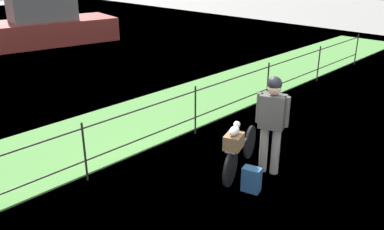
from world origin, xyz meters
The scene contains 10 objects.
ground_plane centered at (0.00, 0.00, 0.00)m, with size 60.00×60.00×0.00m, color gray.
grass_strip centered at (0.00, 3.34, 0.01)m, with size 27.00×2.40×0.03m, color #569342.
iron_fence centered at (0.00, 2.00, 0.61)m, with size 18.04×0.04×1.02m.
bicycle_main centered at (0.69, 0.39, 0.32)m, with size 1.58×0.59×0.60m.
wooden_crate centered at (0.33, 0.27, 0.72)m, with size 0.33×0.25×0.23m, color brown.
terrier_dog centered at (0.35, 0.27, 0.92)m, with size 0.32×0.23×0.18m.
cyclist_person centered at (1.00, 0.03, 1.00)m, with size 0.38×0.52×1.68m.
backpack_on_paving centered at (0.31, -0.12, 0.20)m, with size 0.28×0.18×0.40m, color #28517A.
mooring_bollard centered at (3.31, 1.50, 0.24)m, with size 0.20×0.20×0.49m, color #38383D.
moored_boat_mid centered at (3.56, 12.60, 0.87)m, with size 5.89×3.21×4.03m.
Camera 1 is at (-4.28, -3.26, 3.47)m, focal length 38.04 mm.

